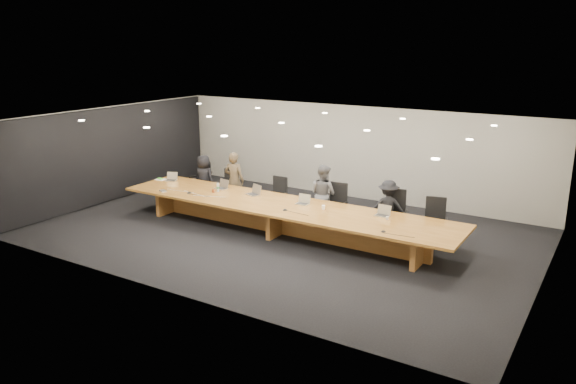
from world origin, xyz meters
The scene contains 29 objects.
ground centered at (0.00, 0.00, 0.00)m, with size 12.00×12.00×0.00m, color black.
back_wall centered at (0.00, 4.00, 1.40)m, with size 12.00×0.02×2.80m, color #B0ADA0.
left_wall_panel centered at (-5.94, 0.00, 1.37)m, with size 0.08×7.84×2.74m, color black.
conference_table centered at (0.00, 0.00, 0.52)m, with size 9.00×1.80×0.75m.
chair_far_left centered at (-3.77, 1.33, 0.59)m, with size 0.60×0.60×1.18m, color black, non-canonical shape.
chair_left centered at (-2.63, 1.32, 0.53)m, with size 0.54×0.54×1.06m, color black, non-canonical shape.
chair_mid_left centered at (-0.99, 1.29, 0.53)m, with size 0.54×0.54×1.05m, color black, non-canonical shape.
chair_mid_right centered at (0.86, 1.22, 0.57)m, with size 0.58×0.58×1.14m, color black, non-canonical shape.
chair_right centered at (2.48, 1.18, 0.60)m, with size 0.61×0.61×1.19m, color black, non-canonical shape.
chair_far_right centered at (3.46, 1.20, 0.57)m, with size 0.58×0.58×1.13m, color black, non-canonical shape.
person_a centered at (-3.46, 1.19, 0.71)m, with size 0.70×0.45×1.42m, color black.
person_b centered at (-2.32, 1.16, 0.82)m, with size 0.60×0.39×1.63m, color #403422.
person_c centered at (0.48, 1.27, 0.78)m, with size 0.76×0.59×1.57m, color #4E4E50.
person_d centered at (2.28, 1.28, 0.70)m, with size 0.90×0.52×1.39m, color black.
laptop_a centered at (-4.01, 0.38, 0.87)m, with size 0.31×0.23×0.25m, color #C1B193, non-canonical shape.
laptop_b centered at (-2.22, 0.41, 0.88)m, with size 0.33×0.24×0.26m, color tan, non-canonical shape.
laptop_c centered at (-1.12, 0.35, 0.89)m, with size 0.35×0.25×0.28m, color tan, non-canonical shape.
laptop_d centered at (0.43, 0.29, 0.87)m, with size 0.31×0.23×0.25m, color beige, non-canonical shape.
laptop_e centered at (2.48, 0.41, 0.88)m, with size 0.32×0.23×0.25m, color tan, non-canonical shape.
water_bottle centered at (-2.11, 0.15, 0.86)m, with size 0.07×0.07×0.22m, color #A8B8B4.
amber_mug centered at (-2.16, 0.01, 0.79)m, with size 0.07×0.07×0.09m, color brown.
paper_cup_near centered at (1.07, 0.18, 0.80)m, with size 0.08×0.08×0.10m, color white.
paper_cup_far centered at (2.68, 0.21, 0.79)m, with size 0.06×0.06×0.08m, color silver.
notepad centered at (-4.35, 0.31, 0.76)m, with size 0.28×0.23×0.02m, color silver.
lime_gadget centered at (-4.37, 0.31, 0.78)m, with size 0.17×0.09×0.03m, color #4CC835.
av_box centered at (-3.39, -0.61, 0.76)m, with size 0.18×0.14×0.03m, color #A5A5AA.
mic_left centered at (-2.66, -0.38, 0.77)m, with size 0.13×0.13×0.03m, color black.
mic_center centered at (0.33, -0.37, 0.77)m, with size 0.12×0.12×0.03m, color black.
mic_right centered at (2.92, -0.60, 0.76)m, with size 0.11×0.11×0.03m, color black.
Camera 1 is at (7.08, -11.23, 4.67)m, focal length 35.00 mm.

